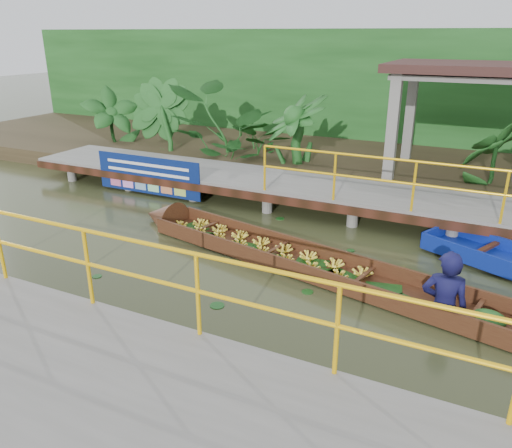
% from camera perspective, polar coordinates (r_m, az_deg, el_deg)
% --- Properties ---
extents(ground, '(80.00, 80.00, 0.00)m').
position_cam_1_polar(ground, '(8.85, -0.18, -4.89)').
color(ground, '#30361B').
rests_on(ground, ground).
extents(land_strip, '(30.00, 8.00, 0.45)m').
position_cam_1_polar(land_strip, '(15.50, 12.23, 6.94)').
color(land_strip, '#2E2617').
rests_on(land_strip, ground).
extents(far_dock, '(16.00, 2.06, 1.66)m').
position_cam_1_polar(far_dock, '(11.64, 7.38, 3.91)').
color(far_dock, slate).
rests_on(far_dock, ground).
extents(near_dock, '(18.00, 2.40, 1.73)m').
position_cam_1_polar(near_dock, '(5.27, -11.45, -22.12)').
color(near_dock, slate).
rests_on(near_dock, ground).
extents(pavilion, '(4.40, 3.00, 3.00)m').
position_cam_1_polar(pavilion, '(13.50, 24.58, 14.74)').
color(pavilion, slate).
rests_on(pavilion, ground).
extents(foliage_backdrop, '(30.00, 0.80, 4.00)m').
position_cam_1_polar(foliage_backdrop, '(17.60, 14.79, 14.26)').
color(foliage_backdrop, '#164215').
rests_on(foliage_backdrop, ground).
extents(vendor_boat, '(8.67, 2.63, 2.22)m').
position_cam_1_polar(vendor_boat, '(8.39, 9.46, -4.42)').
color(vendor_boat, '#371A0F').
rests_on(vendor_boat, ground).
extents(blue_banner, '(3.04, 0.04, 0.95)m').
position_cam_1_polar(blue_banner, '(12.76, -12.25, 5.49)').
color(blue_banner, navy).
rests_on(blue_banner, ground).
extents(tropical_plants, '(14.58, 1.58, 1.97)m').
position_cam_1_polar(tropical_plants, '(13.73, 3.07, 10.78)').
color(tropical_plants, '#164215').
rests_on(tropical_plants, ground).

